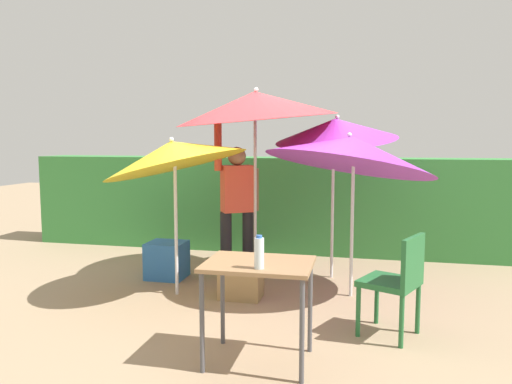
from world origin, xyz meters
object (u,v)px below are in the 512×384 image
Objects in this scene: person_vendor at (237,202)px; umbrella_orange at (256,106)px; umbrella_navy at (335,130)px; crate_cardboard at (241,285)px; umbrella_yellow at (173,154)px; umbrella_rainbow at (351,151)px; chair_plastic at (397,279)px; bottle_water at (259,253)px; cooler_box at (167,260)px; folding_table at (259,275)px.

umbrella_orange is at bearing -2.41° from person_vendor.
umbrella_navy reaches higher than crate_cardboard.
umbrella_yellow is 0.90× the size of umbrella_navy.
chair_plastic is at bearing -67.90° from umbrella_rainbow.
umbrella_rainbow is at bearing 112.10° from chair_plastic.
chair_plastic is (0.43, -1.06, -1.05)m from umbrella_rainbow.
umbrella_rainbow is 1.06× the size of umbrella_yellow.
umbrella_yellow reaches higher than chair_plastic.
umbrella_rainbow is at bearing -18.26° from umbrella_orange.
umbrella_navy is at bearing 81.87° from bottle_water.
umbrella_rainbow is 0.73m from umbrella_navy.
bottle_water is at bearing -106.54° from umbrella_rainbow.
chair_plastic is 3.71× the size of bottle_water.
bottle_water is (-0.37, -2.60, -0.92)m from umbrella_navy.
umbrella_rainbow is 1.05× the size of person_vendor.
cooler_box is 1.03× the size of crate_cardboard.
folding_table reaches higher than cooler_box.
umbrella_rainbow reaches higher than bottle_water.
cooler_box is 1.88× the size of bottle_water.
chair_plastic is at bearing -38.89° from person_vendor.
chair_plastic is 2.03× the size of crate_cardboard.
umbrella_orange is 2.62m from chair_plastic.
chair_plastic is 1.11× the size of folding_table.
umbrella_navy is 4.60× the size of cooler_box.
crate_cardboard is at bearing -26.79° from cooler_box.
umbrella_navy reaches higher than umbrella_rainbow.
umbrella_navy is 2.58m from cooler_box.
umbrella_rainbow is 0.84× the size of umbrella_orange.
umbrella_rainbow is 1.84m from crate_cardboard.
crate_cardboard is (-1.12, -0.35, -1.42)m from umbrella_rainbow.
cooler_box is 2.56m from folding_table.
person_vendor is (0.48, 0.79, -0.60)m from umbrella_yellow.
umbrella_orange is at bearing -162.76° from umbrella_navy.
umbrella_navy reaches higher than cooler_box.
folding_table is (0.73, -2.15, -0.26)m from person_vendor.
umbrella_yellow is (-0.72, -0.78, -0.54)m from umbrella_orange.
bottle_water is (0.54, -2.31, -1.19)m from umbrella_orange.
umbrella_orange is 2.15m from cooler_box.
umbrella_rainbow reaches higher than crate_cardboard.
umbrella_yellow is 2.09m from bottle_water.
folding_table is (1.57, -1.96, 0.45)m from cooler_box.
crate_cardboard is at bearing 109.40° from folding_table.
umbrella_yellow is 4.26× the size of crate_cardboard.
folding_table is at bearing -109.31° from umbrella_rainbow.
umbrella_orange is 5.40× the size of crate_cardboard.
cooler_box is (-1.07, -0.17, -1.85)m from umbrella_orange.
umbrella_orange is 2.66× the size of chair_plastic.
umbrella_rainbow is 1.29m from umbrella_orange.
person_vendor is at bearing -166.60° from umbrella_navy.
umbrella_navy is at bearing 110.42° from chair_plastic.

